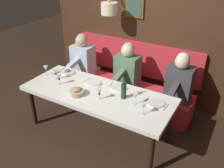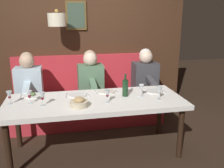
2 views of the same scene
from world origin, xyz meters
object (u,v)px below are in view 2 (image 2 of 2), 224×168
at_px(wine_glass_4, 141,88).
at_px(bread_bowl, 79,103).
at_px(dining_table, 95,105).
at_px(wine_glass_0, 160,91).
at_px(diner_nearest, 145,74).
at_px(diner_near, 91,77).
at_px(wine_glass_1, 9,95).
at_px(wine_glass_3, 42,96).
at_px(wine_glass_5, 107,94).
at_px(diner_middle, 29,80).
at_px(wine_glass_2, 29,94).
at_px(wine_bottle, 125,88).

distance_m(wine_glass_4, bread_bowl, 0.86).
xyz_separation_m(dining_table, wine_glass_0, (-0.15, -0.80, 0.18)).
height_order(diner_nearest, wine_glass_0, diner_nearest).
height_order(diner_near, wine_glass_0, diner_near).
xyz_separation_m(wine_glass_1, wine_glass_3, (-0.13, -0.39, -0.00)).
relative_size(wine_glass_4, wine_glass_5, 1.00).
xyz_separation_m(wine_glass_3, bread_bowl, (-0.12, -0.42, -0.07)).
distance_m(diner_middle, wine_glass_5, 1.45).
relative_size(dining_table, wine_glass_2, 13.75).
height_order(wine_glass_0, wine_glass_4, same).
height_order(diner_middle, wine_glass_4, diner_middle).
bearing_deg(bread_bowl, wine_glass_1, 73.25).
distance_m(wine_glass_2, wine_glass_5, 0.94).
bearing_deg(diner_middle, wine_glass_2, -173.06).
relative_size(wine_glass_1, wine_glass_5, 1.00).
relative_size(wine_glass_0, wine_glass_3, 1.00).
bearing_deg(diner_middle, wine_glass_0, -121.25).
relative_size(diner_near, wine_glass_3, 4.82).
relative_size(dining_table, wine_glass_5, 13.75).
height_order(dining_table, wine_glass_1, wine_glass_1).
bearing_deg(dining_table, wine_glass_3, 97.28).
bearing_deg(wine_glass_5, bread_bowl, 100.74).
bearing_deg(wine_glass_2, dining_table, -91.45).
bearing_deg(wine_glass_1, wine_glass_5, -98.72).
relative_size(wine_glass_0, wine_glass_1, 1.00).
xyz_separation_m(wine_glass_2, wine_glass_5, (-0.15, -0.93, 0.00)).
distance_m(wine_glass_3, bread_bowl, 0.44).
bearing_deg(dining_table, wine_glass_5, -135.55).
height_order(diner_nearest, wine_bottle, diner_nearest).
xyz_separation_m(wine_glass_4, wine_glass_5, (-0.14, 0.48, -0.00)).
distance_m(wine_glass_0, wine_glass_3, 1.44).
bearing_deg(diner_near, bread_bowl, 166.19).
height_order(diner_near, wine_glass_1, diner_near).
bearing_deg(diner_near, wine_glass_3, 144.46).
height_order(dining_table, wine_glass_3, wine_glass_3).
height_order(wine_glass_1, wine_glass_2, same).
bearing_deg(wine_glass_3, dining_table, -82.72).
relative_size(wine_glass_1, wine_glass_2, 1.00).
xyz_separation_m(wine_glass_0, wine_glass_3, (0.07, 1.44, -0.00)).
distance_m(diner_nearest, diner_middle, 1.86).
height_order(wine_glass_4, bread_bowl, wine_glass_4).
bearing_deg(diner_nearest, wine_glass_1, 112.82).
distance_m(dining_table, wine_glass_5, 0.26).
height_order(diner_near, wine_glass_4, diner_near).
relative_size(diner_nearest, wine_glass_0, 4.82).
distance_m(dining_table, diner_middle, 1.27).
bearing_deg(bread_bowl, dining_table, -47.45).
bearing_deg(diner_middle, wine_glass_1, 171.31).
xyz_separation_m(dining_table, wine_glass_2, (0.02, 0.80, 0.18)).
height_order(wine_glass_1, wine_glass_5, same).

